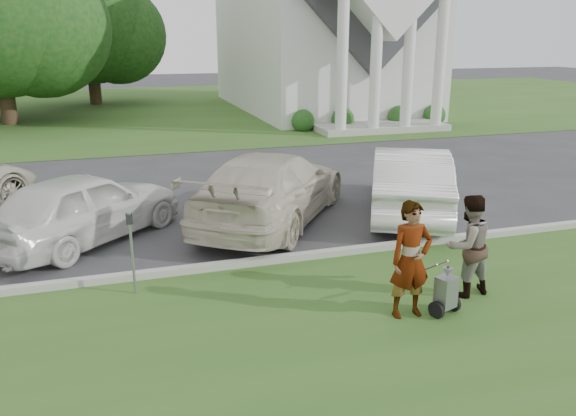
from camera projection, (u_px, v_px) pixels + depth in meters
name	position (u px, v px, depth m)	size (l,w,h in m)	color
ground	(294.00, 273.00, 10.55)	(120.00, 120.00, 0.00)	#333335
grass_strip	(360.00, 355.00, 7.81)	(80.00, 7.00, 0.01)	#31551D
church_lawn	(163.00, 107.00, 35.21)	(80.00, 30.00, 0.01)	#31551D
curb	(285.00, 258.00, 11.03)	(80.00, 0.18, 0.15)	#9E9E93
church	(320.00, 6.00, 32.47)	(9.19, 19.00, 24.10)	white
tree_back	(89.00, 29.00, 35.42)	(9.61, 7.60, 8.89)	#332316
striping_cart	(445.00, 293.00, 8.87)	(0.67, 1.01, 0.87)	black
person_left	(411.00, 261.00, 8.67)	(0.68, 0.45, 1.88)	#999999
person_right	(468.00, 246.00, 9.42)	(0.86, 0.67, 1.77)	#999999
parking_meter_near	(131.00, 243.00, 9.42)	(0.11, 0.10, 1.48)	gray
car_b	(84.00, 207.00, 11.99)	(1.82, 4.53, 1.54)	silver
car_c	(271.00, 187.00, 13.26)	(2.34, 5.77, 1.67)	beige
car_d	(410.00, 181.00, 13.91)	(1.76, 5.05, 1.67)	white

